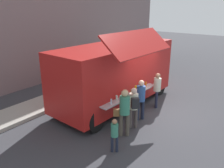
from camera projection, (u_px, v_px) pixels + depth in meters
ground_plane at (154, 111)px, 10.35m from camera, size 60.00×60.00×0.00m
curb_strip at (7, 118)px, 9.49m from camera, size 28.00×1.60×0.15m
food_truck_main at (116, 73)px, 10.55m from camera, size 6.37×3.42×3.55m
trash_bin at (123, 68)px, 15.25m from camera, size 0.60×0.60×1.03m
customer_front_ordering at (141, 97)px, 9.24m from camera, size 0.35×0.35×1.70m
customer_mid_with_backpack at (134, 104)px, 8.57m from camera, size 0.51×0.50×1.62m
customer_rear_waiting at (124, 109)px, 8.05m from camera, size 0.47×0.54×1.77m
customer_extra_browsing at (157, 87)px, 10.43m from camera, size 0.33×0.33×1.61m
child_near_queue at (115, 133)px, 7.24m from camera, size 0.24×0.24×1.16m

